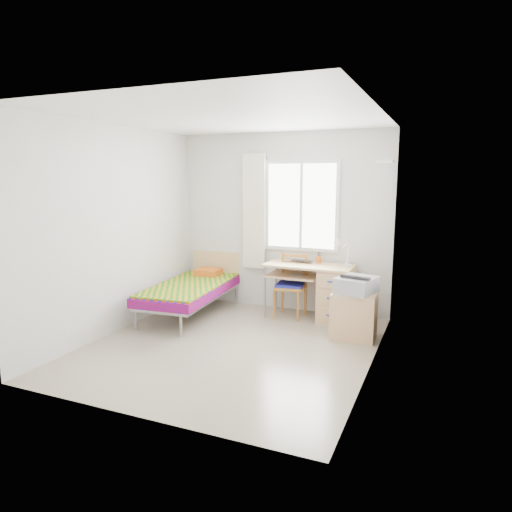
# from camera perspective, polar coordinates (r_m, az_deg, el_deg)

# --- Properties ---
(floor) EXTENTS (3.50, 3.50, 0.00)m
(floor) POSITION_cam_1_polar(r_m,az_deg,el_deg) (5.47, -3.14, -11.17)
(floor) COLOR #BCAD93
(floor) RESTS_ON ground
(ceiling) EXTENTS (3.50, 3.50, 0.00)m
(ceiling) POSITION_cam_1_polar(r_m,az_deg,el_deg) (5.15, -3.42, 16.97)
(ceiling) COLOR white
(ceiling) RESTS_ON wall_back
(wall_back) EXTENTS (3.20, 0.00, 3.20)m
(wall_back) POSITION_cam_1_polar(r_m,az_deg,el_deg) (6.75, 3.28, 4.21)
(wall_back) COLOR silver
(wall_back) RESTS_ON ground
(wall_left) EXTENTS (0.00, 3.50, 3.50)m
(wall_left) POSITION_cam_1_polar(r_m,az_deg,el_deg) (6.02, -17.10, 3.12)
(wall_left) COLOR silver
(wall_left) RESTS_ON ground
(wall_right) EXTENTS (0.00, 3.50, 3.50)m
(wall_right) POSITION_cam_1_polar(r_m,az_deg,el_deg) (4.68, 14.63, 1.42)
(wall_right) COLOR silver
(wall_right) RESTS_ON ground
(window) EXTENTS (1.10, 0.04, 1.30)m
(window) POSITION_cam_1_polar(r_m,az_deg,el_deg) (6.62, 5.70, 6.24)
(window) COLOR white
(window) RESTS_ON wall_back
(curtain) EXTENTS (0.35, 0.05, 1.70)m
(curtain) POSITION_cam_1_polar(r_m,az_deg,el_deg) (6.83, -0.24, 5.55)
(curtain) COLOR beige
(curtain) RESTS_ON wall_back
(floating_shelf) EXTENTS (0.20, 0.32, 0.03)m
(floating_shelf) POSITION_cam_1_polar(r_m,az_deg,el_deg) (6.04, 15.91, 11.28)
(floating_shelf) COLOR white
(floating_shelf) RESTS_ON wall_right
(bed) EXTENTS (1.01, 1.91, 0.80)m
(bed) POSITION_cam_1_polar(r_m,az_deg,el_deg) (6.62, -7.89, -3.99)
(bed) COLOR gray
(bed) RESTS_ON floor
(desk) EXTENTS (1.23, 0.59, 0.76)m
(desk) POSITION_cam_1_polar(r_m,az_deg,el_deg) (6.37, 9.38, -4.34)
(desk) COLOR tan
(desk) RESTS_ON floor
(chair) EXTENTS (0.43, 0.43, 0.90)m
(chair) POSITION_cam_1_polar(r_m,az_deg,el_deg) (6.46, 4.50, -3.18)
(chair) COLOR #AE6B21
(chair) RESTS_ON floor
(cabinet) EXTENTS (0.55, 0.49, 0.57)m
(cabinet) POSITION_cam_1_polar(r_m,az_deg,el_deg) (5.77, 12.13, -7.23)
(cabinet) COLOR tan
(cabinet) RESTS_ON floor
(printer) EXTENTS (0.51, 0.55, 0.20)m
(printer) POSITION_cam_1_polar(r_m,az_deg,el_deg) (5.66, 12.45, -3.51)
(printer) COLOR #AFB1B8
(printer) RESTS_ON cabinet
(laptop) EXTENTS (0.33, 0.22, 0.02)m
(laptop) POSITION_cam_1_polar(r_m,az_deg,el_deg) (6.48, 5.58, -0.77)
(laptop) COLOR black
(laptop) RESTS_ON desk
(pen_cup) EXTENTS (0.09, 0.09, 0.09)m
(pen_cup) POSITION_cam_1_polar(r_m,az_deg,el_deg) (6.50, 7.85, -0.47)
(pen_cup) COLOR orange
(pen_cup) RESTS_ON desk
(task_lamp) EXTENTS (0.22, 0.32, 0.39)m
(task_lamp) POSITION_cam_1_polar(r_m,az_deg,el_deg) (6.20, 10.68, 0.83)
(task_lamp) COLOR white
(task_lamp) RESTS_ON desk
(book) EXTENTS (0.18, 0.23, 0.02)m
(book) POSITION_cam_1_polar(r_m,az_deg,el_deg) (6.46, 4.55, -2.43)
(book) COLOR gray
(book) RESTS_ON desk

